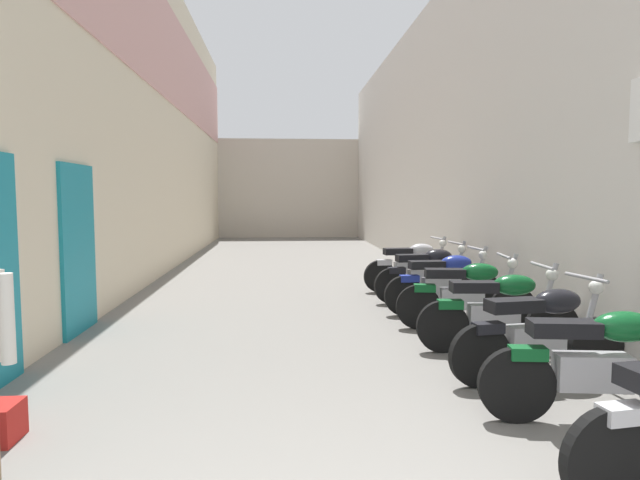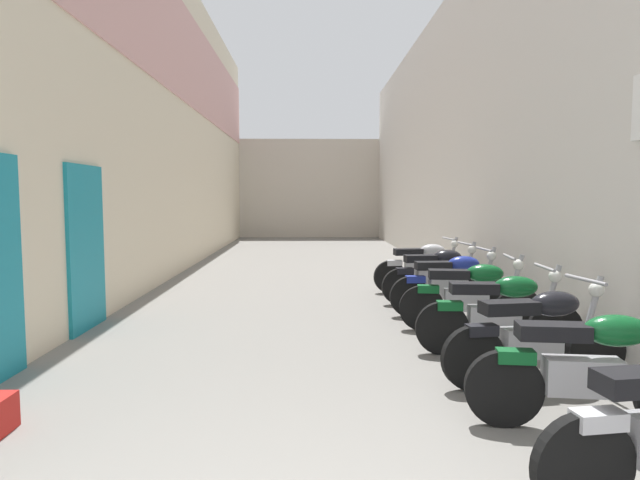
{
  "view_description": "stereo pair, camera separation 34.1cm",
  "coord_description": "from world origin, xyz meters",
  "px_view_note": "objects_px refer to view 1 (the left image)",
  "views": [
    {
      "loc": [
        -0.39,
        -1.56,
        1.78
      ],
      "look_at": [
        0.1,
        4.88,
        1.26
      ],
      "focal_mm": 30.08,
      "sensor_mm": 36.0,
      "label": 1
    },
    {
      "loc": [
        -0.05,
        -1.57,
        1.78
      ],
      "look_at": [
        0.1,
        4.88,
        1.26
      ],
      "focal_mm": 30.08,
      "sensor_mm": 36.0,
      "label": 2
    }
  ],
  "objects_px": {
    "motorcycle_eighth": "(412,265)",
    "motorcycle_fourth": "(499,309)",
    "motorcycle_third": "(541,331)",
    "motorcycle_seventh": "(428,273)",
    "motorcycle_second": "(600,362)",
    "motorcycle_sixth": "(445,282)",
    "motorcycle_fifth": "(466,293)"
  },
  "relations": [
    {
      "from": "motorcycle_fifth",
      "to": "motorcycle_seventh",
      "type": "distance_m",
      "value": 1.85
    },
    {
      "from": "motorcycle_third",
      "to": "motorcycle_sixth",
      "type": "xyz_separation_m",
      "value": [
        0.0,
        2.98,
        0.0
      ]
    },
    {
      "from": "motorcycle_seventh",
      "to": "motorcycle_eighth",
      "type": "xyz_separation_m",
      "value": [
        -0.0,
        1.08,
        0.0
      ]
    },
    {
      "from": "motorcycle_sixth",
      "to": "motorcycle_second",
      "type": "bearing_deg",
      "value": -90.0
    },
    {
      "from": "motorcycle_third",
      "to": "motorcycle_eighth",
      "type": "xyz_separation_m",
      "value": [
        0.0,
        4.97,
        0.0
      ]
    },
    {
      "from": "motorcycle_eighth",
      "to": "motorcycle_fourth",
      "type": "bearing_deg",
      "value": -90.0
    },
    {
      "from": "motorcycle_third",
      "to": "motorcycle_seventh",
      "type": "relative_size",
      "value": 1.0
    },
    {
      "from": "motorcycle_third",
      "to": "motorcycle_eighth",
      "type": "bearing_deg",
      "value": 90.0
    },
    {
      "from": "motorcycle_second",
      "to": "motorcycle_eighth",
      "type": "height_order",
      "value": "same"
    },
    {
      "from": "motorcycle_second",
      "to": "motorcycle_seventh",
      "type": "bearing_deg",
      "value": 90.0
    },
    {
      "from": "motorcycle_fifth",
      "to": "motorcycle_sixth",
      "type": "bearing_deg",
      "value": 90.0
    },
    {
      "from": "motorcycle_fourth",
      "to": "motorcycle_fifth",
      "type": "height_order",
      "value": "same"
    },
    {
      "from": "motorcycle_second",
      "to": "motorcycle_seventh",
      "type": "xyz_separation_m",
      "value": [
        0.0,
        4.86,
        0.0
      ]
    },
    {
      "from": "motorcycle_third",
      "to": "motorcycle_fifth",
      "type": "distance_m",
      "value": 2.04
    },
    {
      "from": "motorcycle_fifth",
      "to": "motorcycle_seventh",
      "type": "relative_size",
      "value": 1.0
    },
    {
      "from": "motorcycle_eighth",
      "to": "motorcycle_sixth",
      "type": "bearing_deg",
      "value": -90.0
    },
    {
      "from": "motorcycle_fourth",
      "to": "motorcycle_fifth",
      "type": "xyz_separation_m",
      "value": [
        -0.0,
        1.06,
        0.0
      ]
    },
    {
      "from": "motorcycle_third",
      "to": "motorcycle_fourth",
      "type": "relative_size",
      "value": 1.0
    },
    {
      "from": "motorcycle_fifth",
      "to": "motorcycle_sixth",
      "type": "relative_size",
      "value": 1.0
    },
    {
      "from": "motorcycle_second",
      "to": "motorcycle_third",
      "type": "bearing_deg",
      "value": 90.0
    },
    {
      "from": "motorcycle_second",
      "to": "motorcycle_eighth",
      "type": "relative_size",
      "value": 1.0
    },
    {
      "from": "motorcycle_sixth",
      "to": "motorcycle_seventh",
      "type": "height_order",
      "value": "same"
    },
    {
      "from": "motorcycle_sixth",
      "to": "motorcycle_eighth",
      "type": "xyz_separation_m",
      "value": [
        -0.0,
        1.99,
        0.0
      ]
    },
    {
      "from": "motorcycle_fourth",
      "to": "motorcycle_eighth",
      "type": "bearing_deg",
      "value": 90.0
    },
    {
      "from": "motorcycle_sixth",
      "to": "motorcycle_seventh",
      "type": "xyz_separation_m",
      "value": [
        -0.0,
        0.92,
        0.0
      ]
    },
    {
      "from": "motorcycle_fourth",
      "to": "motorcycle_sixth",
      "type": "relative_size",
      "value": 1.0
    },
    {
      "from": "motorcycle_eighth",
      "to": "motorcycle_seventh",
      "type": "bearing_deg",
      "value": -90.0
    },
    {
      "from": "motorcycle_third",
      "to": "motorcycle_seventh",
      "type": "xyz_separation_m",
      "value": [
        0.0,
        3.9,
        0.0
      ]
    },
    {
      "from": "motorcycle_seventh",
      "to": "motorcycle_eighth",
      "type": "height_order",
      "value": "same"
    },
    {
      "from": "motorcycle_seventh",
      "to": "motorcycle_third",
      "type": "bearing_deg",
      "value": -90.0
    },
    {
      "from": "motorcycle_fifth",
      "to": "motorcycle_seventh",
      "type": "bearing_deg",
      "value": 90.0
    },
    {
      "from": "motorcycle_second",
      "to": "motorcycle_sixth",
      "type": "height_order",
      "value": "same"
    }
  ]
}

